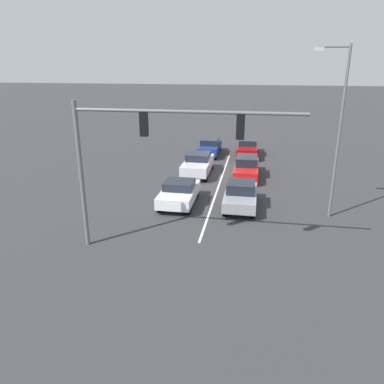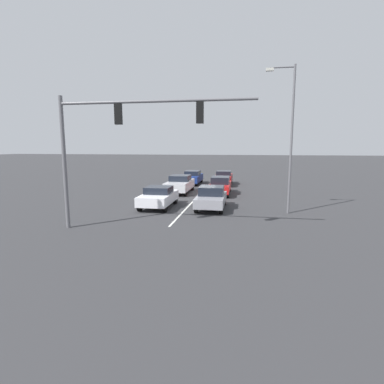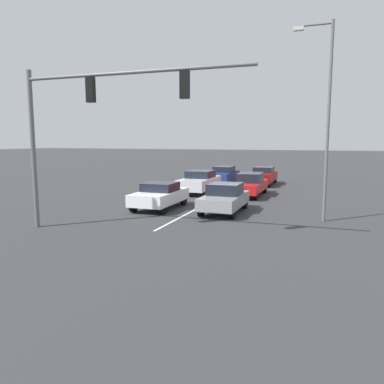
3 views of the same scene
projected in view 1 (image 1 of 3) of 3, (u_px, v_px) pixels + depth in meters
The scene contains 10 objects.
ground_plane at pixel (223, 174), 28.26m from camera, with size 240.00×240.00×0.00m, color #333335.
lane_stripe_left_divider at pixel (219, 185), 25.67m from camera, with size 0.12×17.57×0.01m, color silver.
car_white_midlane_front at pixel (179, 192), 22.06m from camera, with size 1.91×4.07×1.42m.
car_gray_leftlane_front at pixel (241, 195), 21.60m from camera, with size 1.81×4.06×1.50m.
car_red_leftlane_second at pixel (246, 167), 27.36m from camera, with size 1.70×4.76×1.53m.
car_silver_midlane_second at pixel (198, 163), 28.09m from camera, with size 1.91×4.65×1.57m.
car_maroon_leftlane_third at pixel (247, 148), 33.55m from camera, with size 1.74×4.77×1.50m.
car_navy_midlane_third at pixel (210, 146), 34.03m from camera, with size 1.72×4.61×1.48m.
traffic_signal_gantry at pixel (141, 144), 15.38m from camera, with size 9.45×0.37×6.55m.
street_lamp_left_shoulder at pixel (337, 125), 18.90m from camera, with size 1.71×0.24×8.85m.
Camera 1 is at (-2.41, 27.14, 7.99)m, focal length 35.00 mm.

